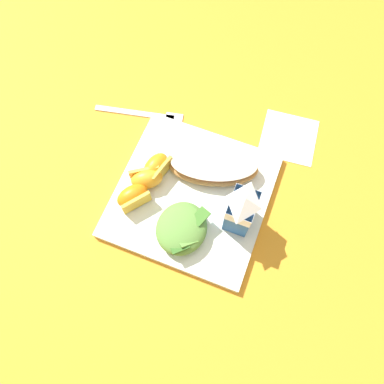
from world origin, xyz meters
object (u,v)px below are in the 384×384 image
object	(u,v)px
white_plate	(192,195)
paper_napkin	(289,137)
orange_wedge_front	(156,167)
green_salad_pile	(182,228)
milk_carton	(242,209)
orange_wedge_middle	(147,178)
metal_fork	(146,114)
orange_wedge_rear	(133,196)
cheesy_pizza_bread	(214,166)

from	to	relation	value
white_plate	paper_napkin	world-z (taller)	white_plate
white_plate	orange_wedge_front	bearing A→B (deg)	-103.74
green_salad_pile	paper_napkin	distance (m)	0.30
green_salad_pile	milk_carton	bearing A→B (deg)	123.76
orange_wedge_middle	metal_fork	xyz separation A→B (m)	(-0.15, -0.07, -0.03)
orange_wedge_front	orange_wedge_rear	bearing A→B (deg)	-13.06
orange_wedge_middle	orange_wedge_rear	world-z (taller)	same
green_salad_pile	paper_napkin	bearing A→B (deg)	154.51
white_plate	green_salad_pile	distance (m)	0.08
milk_carton	white_plate	bearing A→B (deg)	-99.67
milk_carton	orange_wedge_front	distance (m)	0.18
white_plate	milk_carton	xyz separation A→B (m)	(0.02, 0.10, 0.07)
cheesy_pizza_bread	green_salad_pile	bearing A→B (deg)	-4.55
green_salad_pile	cheesy_pizza_bread	bearing A→B (deg)	175.45
orange_wedge_middle	paper_napkin	xyz separation A→B (m)	(-0.20, 0.23, -0.03)
paper_napkin	metal_fork	distance (m)	0.30
milk_carton	orange_wedge_front	bearing A→B (deg)	-101.53
orange_wedge_rear	orange_wedge_middle	bearing A→B (deg)	168.45
green_salad_pile	white_plate	bearing A→B (deg)	-172.75
cheesy_pizza_bread	orange_wedge_middle	xyz separation A→B (m)	(0.07, -0.11, 0.00)
cheesy_pizza_bread	green_salad_pile	xyz separation A→B (m)	(0.14, -0.01, 0.00)
orange_wedge_middle	paper_napkin	bearing A→B (deg)	131.97
orange_wedge_middle	orange_wedge_rear	bearing A→B (deg)	-11.55
orange_wedge_front	metal_fork	size ratio (longest dim) A/B	0.36
cheesy_pizza_bread	milk_carton	size ratio (longest dim) A/B	1.69
orange_wedge_front	metal_fork	distance (m)	0.15
orange_wedge_front	orange_wedge_middle	xyz separation A→B (m)	(0.03, -0.01, 0.00)
green_salad_pile	orange_wedge_middle	xyz separation A→B (m)	(-0.07, -0.10, -0.00)
orange_wedge_middle	cheesy_pizza_bread	bearing A→B (deg)	122.79
milk_carton	cheesy_pizza_bread	bearing A→B (deg)	-135.45
green_salad_pile	orange_wedge_middle	size ratio (longest dim) A/B	1.47
orange_wedge_middle	metal_fork	world-z (taller)	orange_wedge_middle
orange_wedge_rear	paper_napkin	xyz separation A→B (m)	(-0.25, 0.23, -0.03)
green_salad_pile	orange_wedge_middle	distance (m)	0.12
orange_wedge_front	orange_wedge_middle	world-z (taller)	same
white_plate	orange_wedge_rear	distance (m)	0.11
cheesy_pizza_bread	green_salad_pile	size ratio (longest dim) A/B	1.81
milk_carton	orange_wedge_middle	xyz separation A→B (m)	(-0.01, -0.18, -0.04)
green_salad_pile	orange_wedge_front	distance (m)	0.13
milk_carton	paper_napkin	xyz separation A→B (m)	(-0.21, 0.04, -0.07)
orange_wedge_front	orange_wedge_rear	distance (m)	0.07
milk_carton	orange_wedge_middle	world-z (taller)	milk_carton
orange_wedge_middle	paper_napkin	size ratio (longest dim) A/B	0.64
cheesy_pizza_bread	paper_napkin	size ratio (longest dim) A/B	1.69
green_salad_pile	orange_wedge_rear	size ratio (longest dim) A/B	1.48
orange_wedge_front	orange_wedge_middle	distance (m)	0.03
orange_wedge_front	paper_napkin	size ratio (longest dim) A/B	0.61
white_plate	orange_wedge_front	distance (m)	0.09
metal_fork	paper_napkin	bearing A→B (deg)	100.76
orange_wedge_rear	metal_fork	size ratio (longest dim) A/B	0.37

